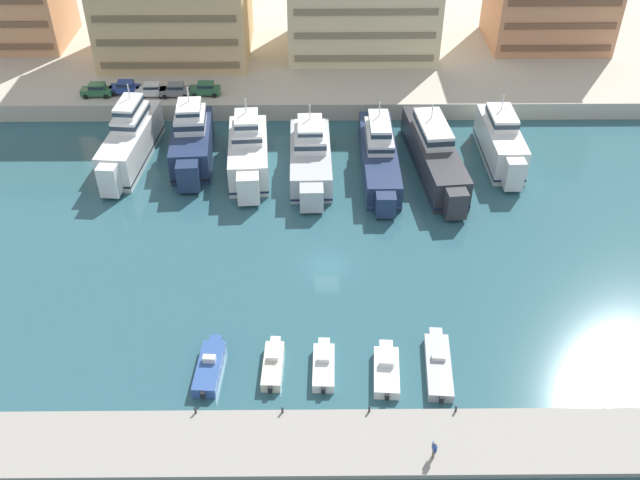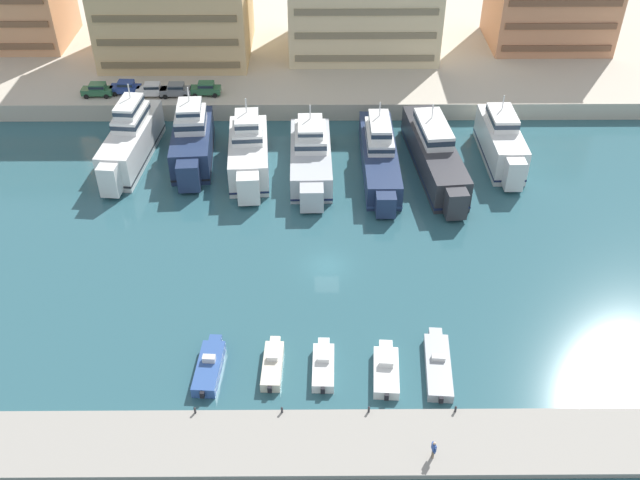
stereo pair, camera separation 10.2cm
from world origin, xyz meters
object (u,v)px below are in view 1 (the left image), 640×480
at_px(yacht_white_far_left, 130,140).
at_px(yacht_charcoal_center_right, 434,153).
at_px(motorboat_grey_center, 438,365).
at_px(car_blue_left, 125,87).
at_px(yacht_white_mid_right, 501,142).
at_px(car_green_center, 205,88).
at_px(motorboat_blue_far_left, 210,367).
at_px(motorboat_white_center_left, 386,370).
at_px(yacht_silver_center_left, 310,156).
at_px(yacht_white_mid_left, 248,152).
at_px(car_green_far_left, 97,89).
at_px(pedestrian_near_edge, 434,448).
at_px(car_white_mid_left, 151,89).
at_px(yacht_navy_left, 192,141).
at_px(motorboat_cream_left, 273,365).
at_px(yacht_navy_center, 379,154).
at_px(motorboat_white_mid_left, 324,366).
at_px(car_grey_center_left, 175,89).

relative_size(yacht_white_far_left, yacht_charcoal_center_right, 0.83).
xyz_separation_m(motorboat_grey_center, car_blue_left, (-36.11, 47.87, 2.89)).
bearing_deg(yacht_white_mid_right, yacht_charcoal_center_right, -165.49).
height_order(yacht_charcoal_center_right, car_green_center, yacht_charcoal_center_right).
distance_m(yacht_white_far_left, motorboat_blue_far_left, 37.20).
height_order(yacht_white_far_left, car_green_center, yacht_white_far_left).
xyz_separation_m(yacht_white_far_left, motorboat_white_center_left, (28.33, -35.14, -2.25)).
xyz_separation_m(yacht_silver_center_left, car_blue_left, (-25.16, 16.13, 1.20)).
xyz_separation_m(yacht_white_far_left, yacht_white_mid_left, (14.47, -2.58, -0.24)).
bearing_deg(car_green_far_left, pedestrian_near_edge, -55.96).
distance_m(yacht_charcoal_center_right, car_white_mid_left, 39.28).
height_order(yacht_white_mid_left, yacht_charcoal_center_right, yacht_white_mid_left).
bearing_deg(yacht_navy_left, yacht_white_mid_right, -0.61).
bearing_deg(yacht_white_mid_left, pedestrian_near_edge, -67.99).
relative_size(yacht_navy_left, motorboat_cream_left, 2.60).
bearing_deg(motorboat_blue_far_left, yacht_white_mid_left, 88.02).
distance_m(yacht_white_far_left, yacht_navy_center, 30.17).
bearing_deg(yacht_white_mid_right, motorboat_white_mid_left, -122.71).
height_order(yacht_white_mid_right, pedestrian_near_edge, yacht_white_mid_right).
relative_size(yacht_white_far_left, car_green_center, 4.36).
bearing_deg(yacht_white_far_left, car_blue_left, 103.95).
height_order(car_blue_left, car_green_center, same).
relative_size(yacht_charcoal_center_right, car_grey_center_left, 5.25).
xyz_separation_m(car_white_mid_left, car_grey_center_left, (3.22, -0.05, 0.00)).
xyz_separation_m(motorboat_blue_far_left, motorboat_grey_center, (19.44, 0.11, -0.08)).
bearing_deg(car_white_mid_left, car_blue_left, 168.75).
bearing_deg(yacht_white_mid_left, car_blue_left, 138.18).
bearing_deg(car_grey_center_left, yacht_navy_left, -73.09).
relative_size(motorboat_blue_far_left, car_grey_center_left, 1.64).
relative_size(motorboat_blue_far_left, motorboat_white_mid_left, 1.14).
bearing_deg(yacht_silver_center_left, yacht_navy_left, 168.98).
height_order(yacht_navy_center, car_white_mid_left, yacht_navy_center).
relative_size(yacht_white_mid_left, yacht_white_mid_right, 1.03).
bearing_deg(yacht_white_mid_right, yacht_navy_left, 179.39).
xyz_separation_m(motorboat_cream_left, car_green_center, (-11.12, 47.31, 2.85)).
distance_m(yacht_silver_center_left, car_green_far_left, 32.74).
bearing_deg(motorboat_blue_far_left, motorboat_cream_left, 2.31).
bearing_deg(yacht_white_mid_right, car_grey_center_left, 162.65).
xyz_separation_m(motorboat_white_mid_left, pedestrian_near_edge, (8.07, -9.16, 1.08)).
height_order(yacht_navy_center, yacht_charcoal_center_right, yacht_navy_center).
height_order(motorboat_cream_left, car_blue_left, car_blue_left).
relative_size(motorboat_blue_far_left, motorboat_grey_center, 0.82).
height_order(yacht_navy_left, car_grey_center_left, yacht_navy_left).
distance_m(yacht_white_mid_left, motorboat_white_mid_left, 33.20).
distance_m(car_white_mid_left, pedestrian_near_edge, 64.20).
bearing_deg(car_green_center, car_blue_left, 177.67).
relative_size(yacht_white_mid_left, motorboat_cream_left, 2.61).
bearing_deg(motorboat_white_mid_left, motorboat_cream_left, 177.86).
xyz_separation_m(motorboat_grey_center, car_white_mid_left, (-32.41, 47.13, 2.89)).
relative_size(yacht_white_mid_left, motorboat_grey_center, 1.91).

